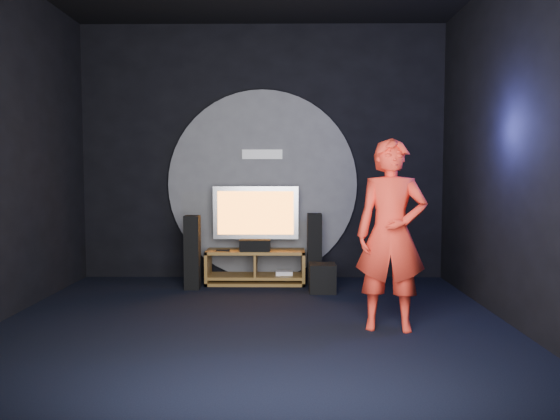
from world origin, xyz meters
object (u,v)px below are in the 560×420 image
object	(u,v)px
subwoofer	(322,278)
player	(391,235)
media_console	(256,269)
tower_speaker_right	(314,249)
tower_speaker_left	(192,252)
tv	(256,215)

from	to	relation	value
subwoofer	player	xyz separation A→B (m)	(0.53, -1.57, 0.72)
media_console	tower_speaker_right	size ratio (longest dim) A/B	1.39
tower_speaker_left	player	bearing A→B (deg)	-38.93
tower_speaker_left	tower_speaker_right	bearing A→B (deg)	12.39
media_console	player	xyz separation A→B (m)	(1.38, -2.08, 0.70)
player	media_console	bearing A→B (deg)	132.48
tower_speaker_right	subwoofer	distance (m)	0.60
media_console	player	bearing A→B (deg)	-56.52
tower_speaker_left	subwoofer	size ratio (longest dim) A/B	2.64
tower_speaker_right	subwoofer	size ratio (longest dim) A/B	2.64
media_console	tv	bearing A→B (deg)	96.36
subwoofer	player	size ratio (longest dim) A/B	0.20
media_console	tower_speaker_right	world-z (taller)	tower_speaker_right
tv	tower_speaker_right	world-z (taller)	tv
media_console	subwoofer	bearing A→B (deg)	-31.24
tower_speaker_left	tower_speaker_right	distance (m)	1.60
subwoofer	tower_speaker_left	bearing A→B (deg)	173.74
media_console	tower_speaker_left	world-z (taller)	tower_speaker_left
tv	player	distance (m)	2.55
tower_speaker_left	player	xyz separation A→B (m)	(2.16, -1.75, 0.43)
tv	subwoofer	bearing A→B (deg)	-34.23
subwoofer	player	bearing A→B (deg)	-71.24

